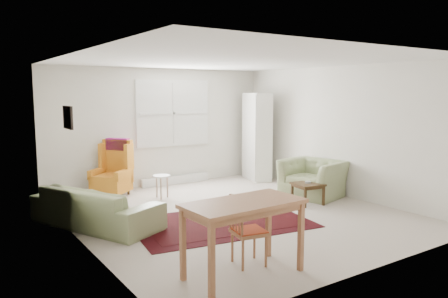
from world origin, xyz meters
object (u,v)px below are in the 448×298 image
armchair (313,175)px  cabinet (257,137)px  stool (162,187)px  sofa (96,199)px  wingback_chair (111,168)px  desk_chair (249,230)px  coffee_table (308,194)px  desk (243,239)px

armchair → cabinet: 2.00m
cabinet → stool: bearing=-157.2°
sofa → cabinet: 4.49m
sofa → wingback_chair: bearing=-50.6°
sofa → wingback_chair: wingback_chair is taller
desk_chair → sofa: bearing=33.3°
coffee_table → desk: desk is taller
coffee_table → cabinet: size_ratio=0.24×
coffee_table → desk_chair: size_ratio=0.57×
wingback_chair → desk_chair: bearing=-37.7°
sofa → armchair: 4.10m
wingback_chair → armchair: bearing=16.2°
armchair → coffee_table: 0.68m
sofa → wingback_chair: size_ratio=1.87×
desk → stool: bearing=77.7°
sofa → stool: 1.91m
stool → desk_chair: bearing=-99.3°
desk → desk_chair: desk is taller
sofa → desk_chair: (1.01, -2.45, -0.00)m
wingback_chair → stool: wingback_chair is taller
armchair → wingback_chair: 3.89m
stool → desk: bearing=-102.3°
wingback_chair → stool: bearing=8.4°
coffee_table → desk_chair: (-2.55, -1.63, 0.22)m
sofa → coffee_table: (3.56, -0.82, -0.22)m
armchair → cabinet: size_ratio=0.55×
sofa → armchair: size_ratio=1.90×
desk → armchair: bearing=33.9°
armchair → desk_chair: (-3.06, -2.01, -0.01)m
wingback_chair → desk_chair: wingback_chair is taller
wingback_chair → desk: bearing=-40.9°
armchair → desk_chair: 3.66m
cabinet → desk_chair: bearing=-115.5°
desk → desk_chair: (0.24, 0.21, -0.00)m
coffee_table → stool: (-1.98, 1.87, 0.03)m
sofa → desk: (0.77, -2.66, -0.00)m
armchair → coffee_table: armchair is taller
desk → desk_chair: bearing=41.8°
wingback_chair → coffee_table: size_ratio=2.33×
cabinet → desk_chair: (-3.19, -3.92, -0.58)m
coffee_table → cabinet: bearing=74.4°
coffee_table → desk: size_ratio=0.36×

